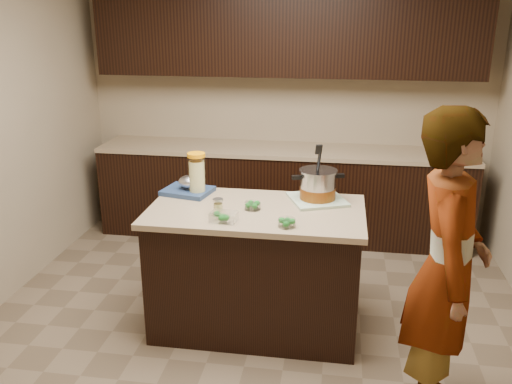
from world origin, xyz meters
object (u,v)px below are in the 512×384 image
Objects in this scene: island at (256,268)px; stock_pot at (318,186)px; person at (446,271)px; lemonade_pitcher at (197,176)px.

stock_pot reaches higher than island.
stock_pot is 0.21× the size of person.
person reaches higher than island.
island is at bearing 66.40° from person.
lemonade_pitcher reaches higher than island.
stock_pot is at bearing 0.98° from lemonade_pitcher.
island is 4.70× the size of lemonade_pitcher.
lemonade_pitcher is (-0.86, -0.01, 0.04)m from stock_pot.
stock_pot is at bearing 29.25° from island.
lemonade_pitcher is at bearing 155.54° from island.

